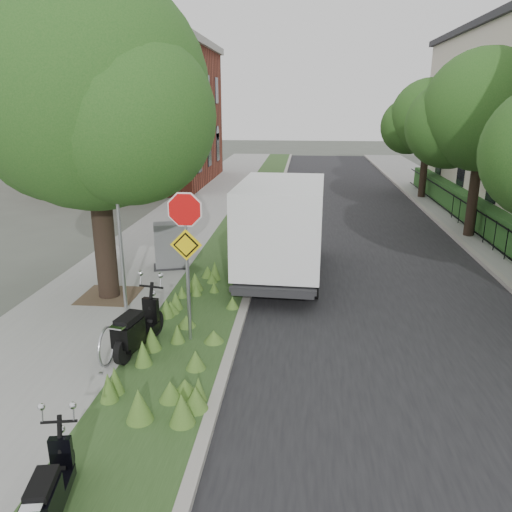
{
  "coord_description": "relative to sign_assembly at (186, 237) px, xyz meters",
  "views": [
    {
      "loc": [
        0.88,
        -8.65,
        4.83
      ],
      "look_at": [
        -0.24,
        2.77,
        1.3
      ],
      "focal_mm": 35.0,
      "sensor_mm": 36.0,
      "label": 1
    }
  ],
  "objects": [
    {
      "name": "ground",
      "position": [
        1.4,
        -0.58,
        -2.33
      ],
      "size": [
        120.0,
        120.0,
        0.0
      ],
      "primitive_type": "plane",
      "color": "#4C5147",
      "rests_on": "ground"
    },
    {
      "name": "sidewalk_near",
      "position": [
        -2.85,
        9.42,
        -2.27
      ],
      "size": [
        3.5,
        60.0,
        0.12
      ],
      "primitive_type": "cube",
      "color": "gray",
      "rests_on": "ground"
    },
    {
      "name": "verge",
      "position": [
        -0.1,
        9.42,
        -2.27
      ],
      "size": [
        2.0,
        60.0,
        0.12
      ],
      "primitive_type": "cube",
      "color": "#2B471E",
      "rests_on": "ground"
    },
    {
      "name": "kerb_near",
      "position": [
        0.9,
        9.42,
        -2.26
      ],
      "size": [
        0.2,
        60.0,
        0.13
      ],
      "primitive_type": "cube",
      "color": "#9E9991",
      "rests_on": "ground"
    },
    {
      "name": "road",
      "position": [
        4.4,
        9.42,
        -2.32
      ],
      "size": [
        7.0,
        60.0,
        0.01
      ],
      "primitive_type": "cube",
      "color": "black",
      "rests_on": "ground"
    },
    {
      "name": "kerb_far",
      "position": [
        7.9,
        9.42,
        -2.26
      ],
      "size": [
        0.2,
        60.0,
        0.13
      ],
      "primitive_type": "cube",
      "color": "#9E9991",
      "rests_on": "ground"
    },
    {
      "name": "footpath_far",
      "position": [
        9.6,
        9.42,
        -2.27
      ],
      "size": [
        3.2,
        60.0,
        0.12
      ],
      "primitive_type": "cube",
      "color": "gray",
      "rests_on": "ground"
    },
    {
      "name": "street_tree_main",
      "position": [
        -2.68,
        2.28,
        2.48
      ],
      "size": [
        6.21,
        5.54,
        7.66
      ],
      "color": "black",
      "rests_on": "ground"
    },
    {
      "name": "bare_post",
      "position": [
        -1.8,
        1.22,
        -0.21
      ],
      "size": [
        0.08,
        0.08,
        4.0
      ],
      "color": "#A5A8AD",
      "rests_on": "ground"
    },
    {
      "name": "bike_hoop",
      "position": [
        -1.3,
        -1.18,
        -1.83
      ],
      "size": [
        0.06,
        0.78,
        0.77
      ],
      "color": "#A5A8AD",
      "rests_on": "ground"
    },
    {
      "name": "sign_assembly",
      "position": [
        0.0,
        0.0,
        0.0
      ],
      "size": [
        0.94,
        0.08,
        3.22
      ],
      "color": "#A5A8AD",
      "rests_on": "ground"
    },
    {
      "name": "fence_far",
      "position": [
        8.6,
        9.42,
        -1.66
      ],
      "size": [
        0.04,
        24.0,
        1.0
      ],
      "color": "black",
      "rests_on": "ground"
    },
    {
      "name": "hedge_far",
      "position": [
        9.3,
        9.42,
        -1.66
      ],
      "size": [
        1.0,
        24.0,
        1.1
      ],
      "primitive_type": "cube",
      "color": "#1B4D1F",
      "rests_on": "footpath_far"
    },
    {
      "name": "brick_building",
      "position": [
        -8.1,
        21.42,
        1.88
      ],
      "size": [
        9.4,
        10.4,
        8.3
      ],
      "color": "maroon",
      "rests_on": "ground"
    },
    {
      "name": "far_tree_b",
      "position": [
        8.34,
        9.46,
        2.04
      ],
      "size": [
        4.83,
        4.31,
        6.56
      ],
      "color": "black",
      "rests_on": "ground"
    },
    {
      "name": "far_tree_c",
      "position": [
        8.34,
        17.46,
        1.63
      ],
      "size": [
        4.37,
        3.89,
        5.93
      ],
      "color": "black",
      "rests_on": "ground"
    },
    {
      "name": "scooter_near",
      "position": [
        -0.94,
        -0.67,
        -1.79
      ],
      "size": [
        0.6,
        1.8,
        0.86
      ],
      "color": "black",
      "rests_on": "ground"
    },
    {
      "name": "scooter_far",
      "position": [
        -0.56,
        -4.82,
        -1.86
      ],
      "size": [
        0.49,
        1.49,
        0.72
      ],
      "color": "black",
      "rests_on": "ground"
    },
    {
      "name": "box_truck",
      "position": [
        1.7,
        4.33,
        -0.75
      ],
      "size": [
        2.33,
        5.43,
        2.42
      ],
      "color": "#262628",
      "rests_on": "ground"
    },
    {
      "name": "utility_cabinet",
      "position": [
        -1.63,
        4.64,
        -1.56
      ],
      "size": [
        1.17,
        0.94,
        1.35
      ],
      "color": "#262628",
      "rests_on": "ground"
    }
  ]
}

